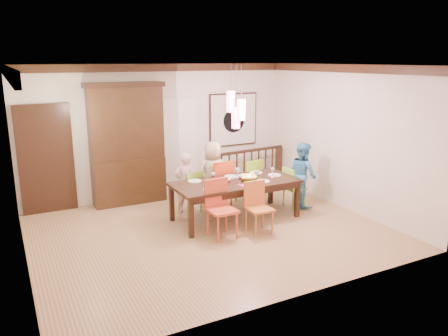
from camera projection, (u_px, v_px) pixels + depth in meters
name	position (u px, v px, depth m)	size (l,w,h in m)	color
floor	(210.00, 232.00, 7.80)	(6.00, 6.00, 0.00)	#916646
ceiling	(209.00, 65.00, 7.10)	(6.00, 6.00, 0.00)	white
wall_back	(161.00, 131.00, 9.60)	(6.00, 6.00, 0.00)	beige
wall_left	(17.00, 173.00, 6.11)	(5.00, 5.00, 0.00)	beige
wall_right	(344.00, 138.00, 8.79)	(5.00, 5.00, 0.00)	beige
crown_molding	(209.00, 70.00, 7.12)	(6.00, 5.00, 0.16)	black
panel_door	(46.00, 161.00, 8.58)	(1.04, 0.07, 2.24)	black
white_doorway	(177.00, 148.00, 9.83)	(0.97, 0.05, 2.22)	silver
painting	(233.00, 120.00, 10.34)	(1.25, 0.06, 1.25)	black
pendant_cluster	(236.00, 109.00, 7.93)	(0.27, 0.21, 1.14)	#FF4C74
dining_table	(235.00, 185.00, 8.28)	(2.40, 1.09, 0.75)	black
chair_far_left	(190.00, 188.00, 8.68)	(0.47, 0.47, 0.87)	#76A227
chair_far_mid	(219.00, 180.00, 9.03)	(0.45, 0.45, 0.99)	red
chair_far_right	(248.00, 178.00, 9.24)	(0.50, 0.50, 0.96)	#7DAC1E
chair_near_left	(222.00, 206.00, 7.42)	(0.47, 0.47, 1.00)	#C9472A
chair_near_mid	(259.00, 205.00, 7.63)	(0.42, 0.42, 0.91)	#C5632B
chair_end_right	(295.00, 184.00, 8.99)	(0.39, 0.39, 0.85)	#79C13D
china_hutch	(127.00, 144.00, 9.11)	(1.61, 0.46, 2.55)	black
balustrade	(248.00, 169.00, 10.22)	(2.00, 0.28, 0.96)	black
person_far_left	(185.00, 183.00, 8.70)	(0.44, 0.29, 1.21)	#F4B9C9
person_far_mid	(213.00, 174.00, 9.02)	(0.67, 0.43, 1.36)	beige
person_end_right	(302.00, 174.00, 9.03)	(0.66, 0.51, 1.36)	teal
serving_bowl	(248.00, 178.00, 8.34)	(0.34, 0.34, 0.08)	#F2F545
small_bowl	(226.00, 180.00, 8.21)	(0.21, 0.21, 0.07)	white
cup_left	(216.00, 183.00, 7.94)	(0.12, 0.12, 0.10)	silver
cup_right	(256.00, 173.00, 8.69)	(0.10, 0.10, 0.09)	silver
plate_far_left	(195.00, 181.00, 8.25)	(0.26, 0.26, 0.01)	white
plate_far_mid	(231.00, 176.00, 8.57)	(0.26, 0.26, 0.01)	white
plate_far_right	(256.00, 173.00, 8.85)	(0.26, 0.26, 0.01)	white
plate_near_left	(210.00, 189.00, 7.72)	(0.26, 0.26, 0.01)	white
plate_near_mid	(263.00, 181.00, 8.23)	(0.26, 0.26, 0.01)	white
plate_end_right	(274.00, 175.00, 8.66)	(0.26, 0.26, 0.01)	white
wine_glass_a	(213.00, 178.00, 8.13)	(0.08, 0.08, 0.19)	#590C19
wine_glass_b	(237.00, 173.00, 8.48)	(0.08, 0.08, 0.19)	silver
wine_glass_c	(240.00, 180.00, 7.99)	(0.08, 0.08, 0.19)	#590C19
wine_glass_d	(273.00, 173.00, 8.50)	(0.08, 0.08, 0.19)	silver
napkin	(245.00, 186.00, 7.95)	(0.18, 0.14, 0.01)	#D83359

